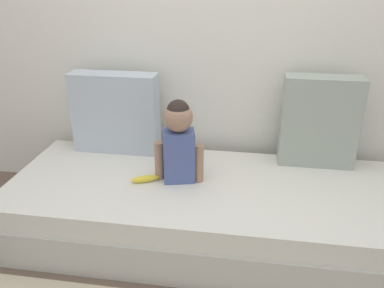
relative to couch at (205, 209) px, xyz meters
The scene contains 7 objects.
ground_plane 0.18m from the couch, ahead, with size 12.00×12.00×0.00m, color brown.
back_wall 1.17m from the couch, 90.00° to the left, with size 5.61×0.10×2.36m, color silver.
couch is the anchor object (origin of this frame).
throw_pillow_left 0.89m from the couch, 150.36° to the left, with size 0.58×0.16×0.54m, color #B2BCC6.
throw_pillow_right 0.90m from the couch, 29.64° to the left, with size 0.47×0.16×0.57m, color #99A393.
toddler 0.48m from the couch, behind, with size 0.29×0.17×0.50m.
banana 0.41m from the couch, behind, with size 0.17×0.04×0.04m, color yellow.
Camera 1 is at (0.23, -1.99, 1.52)m, focal length 36.43 mm.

